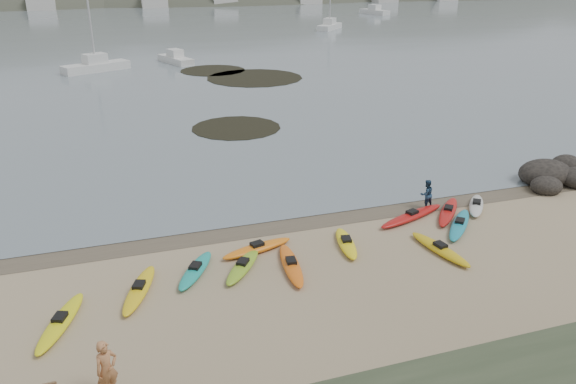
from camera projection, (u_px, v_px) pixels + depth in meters
name	position (u px, v px, depth m)	size (l,w,h in m)	color
ground	(288.00, 220.00, 27.98)	(600.00, 600.00, 0.00)	tan
wet_sand	(290.00, 222.00, 27.71)	(60.00, 60.00, 0.00)	brown
kayaks	(330.00, 247.00, 24.96)	(22.33, 7.45, 0.34)	orange
person_west	(107.00, 369.00, 16.30)	(0.69, 0.45, 1.89)	#C17D4D
person_east	(426.00, 194.00, 29.03)	(0.76, 0.59, 1.56)	navy
rock_cluster	(555.00, 178.00, 32.73)	(5.07, 3.69, 1.60)	black
kelp_mats	(239.00, 84.00, 59.11)	(15.36, 32.26, 0.04)	black
moored_boats	(168.00, 30.00, 100.83)	(106.36, 67.34, 1.37)	silver
far_hills	(227.00, 40.00, 215.82)	(550.00, 135.00, 80.00)	#384235
far_town	(146.00, 0.00, 156.32)	(199.00, 5.00, 4.00)	beige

